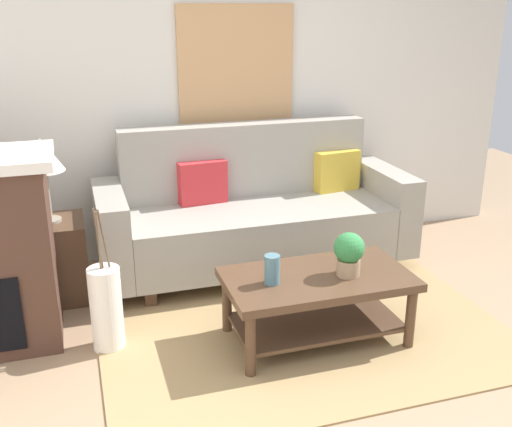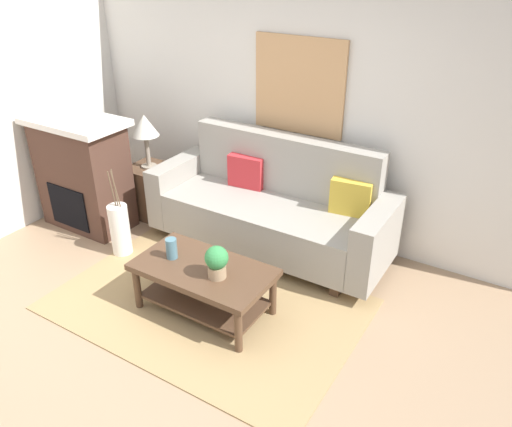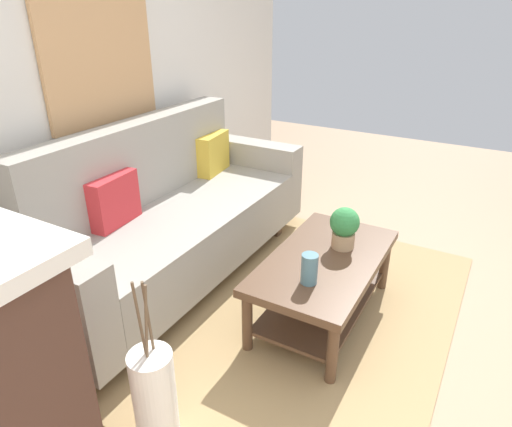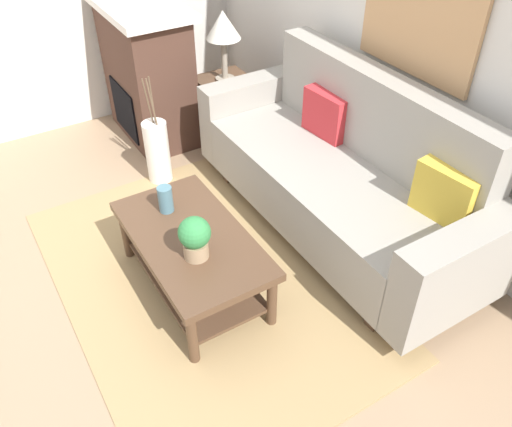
{
  "view_description": "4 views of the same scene",
  "coord_description": "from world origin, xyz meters",
  "px_view_note": "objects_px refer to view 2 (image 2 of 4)",
  "views": [
    {
      "loc": [
        -1.27,
        -2.51,
        1.93
      ],
      "look_at": [
        -0.17,
        0.98,
        0.65
      ],
      "focal_mm": 42.04,
      "sensor_mm": 36.0,
      "label": 1
    },
    {
      "loc": [
        2.1,
        -2.14,
        2.67
      ],
      "look_at": [
        0.14,
        1.06,
        0.65
      ],
      "focal_mm": 35.45,
      "sensor_mm": 36.0,
      "label": 2
    },
    {
      "loc": [
        -2.18,
        -0.35,
        1.82
      ],
      "look_at": [
        0.25,
        1.03,
        0.49
      ],
      "focal_mm": 31.82,
      "sensor_mm": 36.0,
      "label": 3
    },
    {
      "loc": [
        2.18,
        -0.44,
        2.44
      ],
      "look_at": [
        0.09,
        0.85,
        0.46
      ],
      "focal_mm": 36.8,
      "sensor_mm": 36.0,
      "label": 4
    }
  ],
  "objects_px": {
    "fireplace": "(83,173)",
    "table_lamp": "(145,128)",
    "couch": "(272,208)",
    "throw_pillow_crimson": "(246,171)",
    "potted_plant_tabletop": "(217,261)",
    "floor_vase": "(120,230)",
    "throw_pillow_mustard": "(351,197)",
    "tabletop_vase": "(171,248)",
    "framed_painting": "(299,86)",
    "coffee_table": "(204,279)",
    "side_table": "(152,191)"
  },
  "relations": [
    {
      "from": "throw_pillow_mustard",
      "to": "floor_vase",
      "type": "height_order",
      "value": "throw_pillow_mustard"
    },
    {
      "from": "coffee_table",
      "to": "tabletop_vase",
      "type": "bearing_deg",
      "value": -175.94
    },
    {
      "from": "coffee_table",
      "to": "fireplace",
      "type": "height_order",
      "value": "fireplace"
    },
    {
      "from": "couch",
      "to": "throw_pillow_crimson",
      "type": "bearing_deg",
      "value": 161.07
    },
    {
      "from": "potted_plant_tabletop",
      "to": "floor_vase",
      "type": "relative_size",
      "value": 0.51
    },
    {
      "from": "throw_pillow_crimson",
      "to": "table_lamp",
      "type": "relative_size",
      "value": 0.63
    },
    {
      "from": "throw_pillow_mustard",
      "to": "potted_plant_tabletop",
      "type": "distance_m",
      "value": 1.42
    },
    {
      "from": "table_lamp",
      "to": "framed_painting",
      "type": "relative_size",
      "value": 0.62
    },
    {
      "from": "table_lamp",
      "to": "fireplace",
      "type": "xyz_separation_m",
      "value": [
        -0.42,
        -0.52,
        -0.41
      ]
    },
    {
      "from": "throw_pillow_crimson",
      "to": "tabletop_vase",
      "type": "height_order",
      "value": "throw_pillow_crimson"
    },
    {
      "from": "potted_plant_tabletop",
      "to": "table_lamp",
      "type": "distance_m",
      "value": 2.05
    },
    {
      "from": "fireplace",
      "to": "floor_vase",
      "type": "relative_size",
      "value": 2.27
    },
    {
      "from": "couch",
      "to": "fireplace",
      "type": "relative_size",
      "value": 2.0
    },
    {
      "from": "couch",
      "to": "throw_pillow_mustard",
      "type": "xyz_separation_m",
      "value": [
        0.73,
        0.13,
        0.25
      ]
    },
    {
      "from": "throw_pillow_crimson",
      "to": "side_table",
      "type": "height_order",
      "value": "throw_pillow_crimson"
    },
    {
      "from": "throw_pillow_mustard",
      "to": "couch",
      "type": "bearing_deg",
      "value": -170.27
    },
    {
      "from": "couch",
      "to": "throw_pillow_crimson",
      "type": "relative_size",
      "value": 6.44
    },
    {
      "from": "framed_painting",
      "to": "throw_pillow_mustard",
      "type": "bearing_deg",
      "value": -25.06
    },
    {
      "from": "throw_pillow_mustard",
      "to": "tabletop_vase",
      "type": "bearing_deg",
      "value": -127.4
    },
    {
      "from": "potted_plant_tabletop",
      "to": "floor_vase",
      "type": "distance_m",
      "value": 1.45
    },
    {
      "from": "floor_vase",
      "to": "framed_painting",
      "type": "bearing_deg",
      "value": 48.51
    },
    {
      "from": "table_lamp",
      "to": "side_table",
      "type": "bearing_deg",
      "value": 0.0
    },
    {
      "from": "table_lamp",
      "to": "couch",
      "type": "bearing_deg",
      "value": 3.17
    },
    {
      "from": "couch",
      "to": "floor_vase",
      "type": "xyz_separation_m",
      "value": [
        -1.17,
        -0.85,
        -0.18
      ]
    },
    {
      "from": "floor_vase",
      "to": "coffee_table",
      "type": "bearing_deg",
      "value": -13.34
    },
    {
      "from": "tabletop_vase",
      "to": "framed_painting",
      "type": "xyz_separation_m",
      "value": [
        0.25,
        1.63,
        0.98
      ]
    },
    {
      "from": "throw_pillow_mustard",
      "to": "table_lamp",
      "type": "relative_size",
      "value": 0.63
    },
    {
      "from": "throw_pillow_mustard",
      "to": "floor_vase",
      "type": "relative_size",
      "value": 0.7
    },
    {
      "from": "throw_pillow_crimson",
      "to": "coffee_table",
      "type": "bearing_deg",
      "value": -72.34
    },
    {
      "from": "potted_plant_tabletop",
      "to": "coffee_table",
      "type": "bearing_deg",
      "value": 164.69
    },
    {
      "from": "coffee_table",
      "to": "fireplace",
      "type": "distance_m",
      "value": 2.01
    },
    {
      "from": "tabletop_vase",
      "to": "fireplace",
      "type": "height_order",
      "value": "fireplace"
    },
    {
      "from": "potted_plant_tabletop",
      "to": "side_table",
      "type": "distance_m",
      "value": 2.02
    },
    {
      "from": "throw_pillow_mustard",
      "to": "framed_painting",
      "type": "distance_m",
      "value": 1.15
    },
    {
      "from": "fireplace",
      "to": "table_lamp",
      "type": "bearing_deg",
      "value": 50.8
    },
    {
      "from": "tabletop_vase",
      "to": "table_lamp",
      "type": "distance_m",
      "value": 1.69
    },
    {
      "from": "throw_pillow_crimson",
      "to": "floor_vase",
      "type": "bearing_deg",
      "value": -129.35
    },
    {
      "from": "couch",
      "to": "tabletop_vase",
      "type": "height_order",
      "value": "couch"
    },
    {
      "from": "throw_pillow_crimson",
      "to": "fireplace",
      "type": "height_order",
      "value": "fireplace"
    },
    {
      "from": "tabletop_vase",
      "to": "side_table",
      "type": "height_order",
      "value": "tabletop_vase"
    },
    {
      "from": "potted_plant_tabletop",
      "to": "throw_pillow_mustard",
      "type": "bearing_deg",
      "value": 68.34
    },
    {
      "from": "tabletop_vase",
      "to": "potted_plant_tabletop",
      "type": "relative_size",
      "value": 0.66
    },
    {
      "from": "couch",
      "to": "framed_painting",
      "type": "height_order",
      "value": "framed_painting"
    },
    {
      "from": "potted_plant_tabletop",
      "to": "table_lamp",
      "type": "height_order",
      "value": "table_lamp"
    },
    {
      "from": "throw_pillow_crimson",
      "to": "framed_painting",
      "type": "bearing_deg",
      "value": 43.08
    },
    {
      "from": "fireplace",
      "to": "coffee_table",
      "type": "bearing_deg",
      "value": -15.76
    },
    {
      "from": "throw_pillow_crimson",
      "to": "fireplace",
      "type": "xyz_separation_m",
      "value": [
        -1.52,
        -0.72,
        -0.09
      ]
    },
    {
      "from": "potted_plant_tabletop",
      "to": "tabletop_vase",
      "type": "bearing_deg",
      "value": 176.79
    },
    {
      "from": "table_lamp",
      "to": "potted_plant_tabletop",
      "type": "bearing_deg",
      "value": -33.54
    },
    {
      "from": "couch",
      "to": "throw_pillow_mustard",
      "type": "distance_m",
      "value": 0.78
    }
  ]
}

